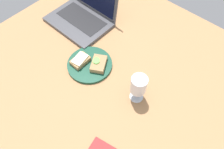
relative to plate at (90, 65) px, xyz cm
name	(u,v)px	position (x,y,z in cm)	size (l,w,h in cm)	color
wooden_table	(103,84)	(11.37, -2.85, -2.19)	(140.00, 140.00, 3.00)	#B27F51
plate	(90,65)	(0.00, 0.00, 0.00)	(22.00, 22.00, 1.38)	#144733
sandwich_with_cucumber	(99,64)	(3.97, 2.24, 2.02)	(10.49, 11.58, 3.02)	#A88456
sandwich_with_cheese	(80,60)	(-4.04, -2.25, 2.08)	(6.36, 9.07, 2.95)	#A88456
wine_glass	(139,86)	(27.93, 1.54, 9.28)	(6.85, 6.85, 14.75)	white
laptop	(83,15)	(-25.54, 20.29, 3.02)	(34.08, 27.49, 20.96)	#4C4C51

